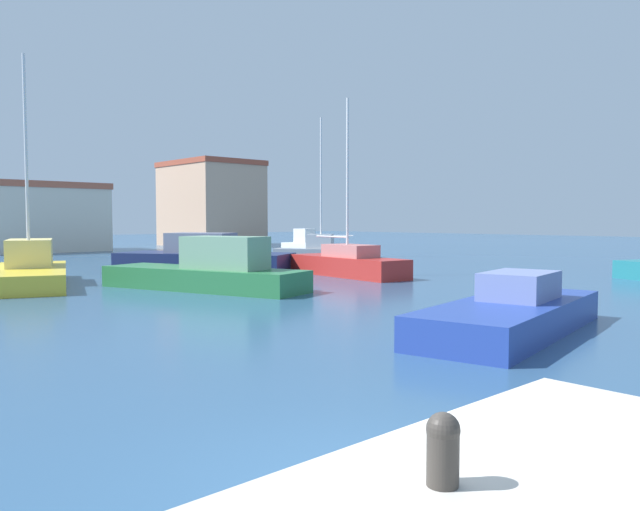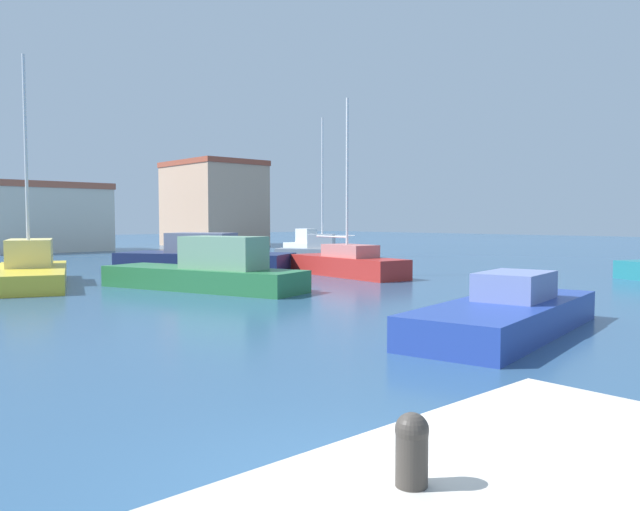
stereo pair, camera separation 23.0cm
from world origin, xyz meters
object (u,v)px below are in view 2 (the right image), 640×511
object	(u,v)px
sailboat_grey_far_right	(322,249)
motorboat_green_mid_harbor	(207,272)
motorboat_blue_near_pier	(508,313)
motorboat_white_outer_mooring	(306,244)
sailboat_yellow_distant_north	(29,270)
motorboat_navy_inner_mooring	(204,258)
mooring_bollard	(412,447)
sailboat_red_behind_lamppost	(347,263)

from	to	relation	value
sailboat_grey_far_right	motorboat_green_mid_harbor	xyz separation A→B (m)	(-16.59, -11.98, 0.10)
motorboat_blue_near_pier	motorboat_white_outer_mooring	xyz separation A→B (m)	(20.01, 30.24, 0.19)
sailboat_yellow_distant_north	motorboat_navy_inner_mooring	distance (m)	8.85
motorboat_blue_near_pier	mooring_bollard	bearing A→B (deg)	-152.15
mooring_bollard	motorboat_white_outer_mooring	distance (m)	45.96
motorboat_blue_near_pier	motorboat_green_mid_harbor	world-z (taller)	motorboat_green_mid_harbor
sailboat_grey_far_right	motorboat_green_mid_harbor	size ratio (longest dim) A/B	1.14
motorboat_blue_near_pier	sailboat_grey_far_right	bearing A→B (deg)	56.10
motorboat_navy_inner_mooring	sailboat_grey_far_right	distance (m)	12.98
motorboat_navy_inner_mooring	motorboat_white_outer_mooring	world-z (taller)	motorboat_navy_inner_mooring
mooring_bollard	motorboat_navy_inner_mooring	size ratio (longest dim) A/B	0.05
sailboat_yellow_distant_north	motorboat_white_outer_mooring	xyz separation A→B (m)	(24.77, 12.07, 0.03)
motorboat_navy_inner_mooring	sailboat_grey_far_right	xyz separation A→B (m)	(12.16, 4.53, -0.09)
sailboat_yellow_distant_north	motorboat_navy_inner_mooring	bearing A→B (deg)	8.64
sailboat_grey_far_right	mooring_bollard	bearing A→B (deg)	-131.42
mooring_bollard	motorboat_navy_inner_mooring	bearing A→B (deg)	61.22
motorboat_navy_inner_mooring	sailboat_yellow_distant_north	bearing A→B (deg)	-171.36
sailboat_yellow_distant_north	sailboat_grey_far_right	xyz separation A→B (m)	(20.91, 5.86, -0.05)
motorboat_green_mid_harbor	mooring_bollard	bearing A→B (deg)	-117.91
sailboat_red_behind_lamppost	motorboat_white_outer_mooring	distance (m)	21.68
mooring_bollard	motorboat_green_mid_harbor	xyz separation A→B (m)	(9.04, 17.07, -0.45)
motorboat_blue_near_pier	sailboat_yellow_distant_north	world-z (taller)	sailboat_yellow_distant_north
mooring_bollard	motorboat_white_outer_mooring	bearing A→B (deg)	50.09
sailboat_red_behind_lamppost	sailboat_yellow_distant_north	bearing A→B (deg)	155.42
motorboat_blue_near_pier	sailboat_yellow_distant_north	distance (m)	18.79
sailboat_red_behind_lamppost	sailboat_grey_far_right	bearing A→B (deg)	52.34
sailboat_grey_far_right	motorboat_blue_near_pier	bearing A→B (deg)	-123.90
sailboat_yellow_distant_north	mooring_bollard	bearing A→B (deg)	-101.50
motorboat_blue_near_pier	motorboat_navy_inner_mooring	distance (m)	19.91
sailboat_yellow_distant_north	motorboat_white_outer_mooring	world-z (taller)	sailboat_yellow_distant_north
motorboat_blue_near_pier	motorboat_navy_inner_mooring	xyz separation A→B (m)	(3.99, 19.50, 0.20)
sailboat_red_behind_lamppost	mooring_bollard	bearing A→B (deg)	-133.65
sailboat_red_behind_lamppost	motorboat_navy_inner_mooring	xyz separation A→B (m)	(-3.36, 6.87, 0.06)
mooring_bollard	sailboat_grey_far_right	xyz separation A→B (m)	(25.63, 29.05, -0.55)
motorboat_blue_near_pier	sailboat_yellow_distant_north	size ratio (longest dim) A/B	0.80
sailboat_yellow_distant_north	sailboat_grey_far_right	world-z (taller)	sailboat_grey_far_right
sailboat_red_behind_lamppost	motorboat_navy_inner_mooring	world-z (taller)	sailboat_red_behind_lamppost
mooring_bollard	motorboat_green_mid_harbor	bearing A→B (deg)	62.09
motorboat_blue_near_pier	sailboat_yellow_distant_north	bearing A→B (deg)	104.68
sailboat_red_behind_lamppost	motorboat_blue_near_pier	distance (m)	14.62
mooring_bollard	motorboat_blue_near_pier	xyz separation A→B (m)	(9.48, 5.01, -0.66)
mooring_bollard	motorboat_navy_inner_mooring	distance (m)	27.97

